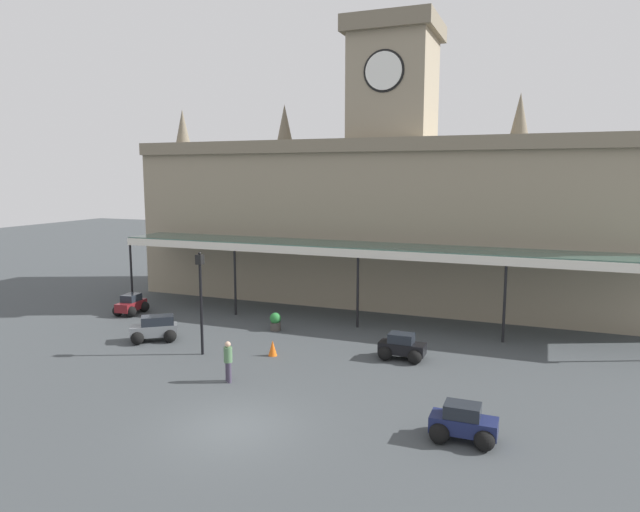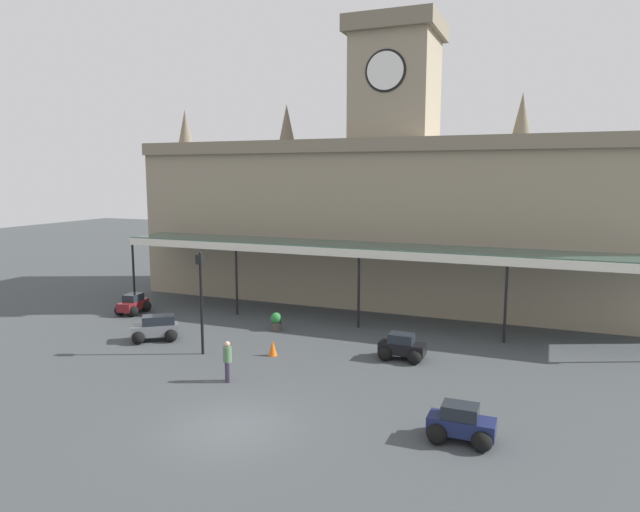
# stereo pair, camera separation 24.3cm
# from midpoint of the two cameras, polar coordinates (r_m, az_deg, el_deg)

# --- Properties ---
(ground_plane) EXTENTS (140.00, 140.00, 0.00)m
(ground_plane) POSITION_cam_midpoint_polar(r_m,az_deg,el_deg) (19.63, -9.08, -16.71)
(ground_plane) COLOR #3E4245
(station_building) EXTENTS (33.60, 7.08, 17.64)m
(station_building) POSITION_cam_midpoint_polar(r_m,az_deg,el_deg) (36.83, 7.03, 4.41)
(station_building) COLOR gray
(station_building) RESTS_ON ground
(entrance_canopy) EXTENTS (30.43, 3.26, 4.36)m
(entrance_canopy) POSITION_cam_midpoint_polar(r_m,az_deg,el_deg) (31.47, 4.34, 0.82)
(entrance_canopy) COLOR #38564C
(entrance_canopy) RESTS_ON ground
(car_grey_estate) EXTENTS (2.42, 2.29, 1.27)m
(car_grey_estate) POSITION_cam_midpoint_polar(r_m,az_deg,el_deg) (29.64, -16.56, -7.16)
(car_grey_estate) COLOR slate
(car_grey_estate) RESTS_ON ground
(car_navy_sedan) EXTENTS (2.05, 1.53, 1.19)m
(car_navy_sedan) POSITION_cam_midpoint_polar(r_m,az_deg,el_deg) (18.87, 13.88, -16.24)
(car_navy_sedan) COLOR #19214C
(car_navy_sedan) RESTS_ON ground
(car_black_sedan) EXTENTS (2.06, 1.53, 1.19)m
(car_black_sedan) POSITION_cam_midpoint_polar(r_m,az_deg,el_deg) (25.97, 8.00, -9.21)
(car_black_sedan) COLOR black
(car_black_sedan) RESTS_ON ground
(car_maroon_sedan) EXTENTS (1.65, 2.13, 1.19)m
(car_maroon_sedan) POSITION_cam_midpoint_polar(r_m,az_deg,el_deg) (35.69, -18.69, -4.76)
(car_maroon_sedan) COLOR maroon
(car_maroon_sedan) RESTS_ON ground
(pedestrian_beside_cars) EXTENTS (0.34, 0.34, 1.67)m
(pedestrian_beside_cars) POSITION_cam_midpoint_polar(r_m,az_deg,el_deg) (23.24, -9.55, -10.29)
(pedestrian_beside_cars) COLOR #3F384C
(pedestrian_beside_cars) RESTS_ON ground
(victorian_lamppost) EXTENTS (0.30, 0.30, 4.79)m
(victorian_lamppost) POSITION_cam_midpoint_polar(r_m,az_deg,el_deg) (26.38, -12.20, -3.47)
(victorian_lamppost) COLOR black
(victorian_lamppost) RESTS_ON ground
(traffic_cone) EXTENTS (0.40, 0.40, 0.73)m
(traffic_cone) POSITION_cam_midpoint_polar(r_m,az_deg,el_deg) (26.34, -5.06, -9.23)
(traffic_cone) COLOR orange
(traffic_cone) RESTS_ON ground
(planter_forecourt_centre) EXTENTS (0.60, 0.60, 0.96)m
(planter_forecourt_centre) POSITION_cam_midpoint_polar(r_m,az_deg,el_deg) (30.44, -4.75, -6.58)
(planter_forecourt_centre) COLOR #47423D
(planter_forecourt_centre) RESTS_ON ground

